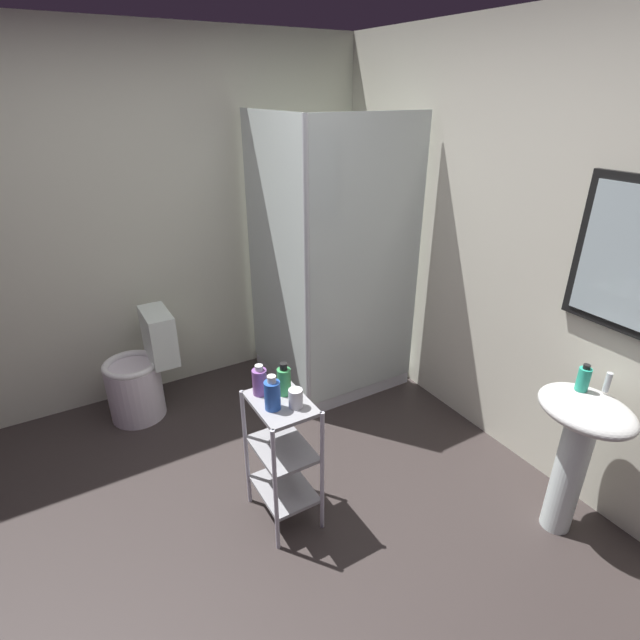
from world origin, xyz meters
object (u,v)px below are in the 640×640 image
(body_wash_bottle_green, at_px, (284,381))
(rinse_cup, at_px, (296,398))
(storage_cart, at_px, (283,451))
(hand_soap_bottle, at_px, (584,379))
(shower_stall, at_px, (326,329))
(pedestal_sink, at_px, (578,438))
(conditioner_bottle_purple, at_px, (260,381))
(shampoo_bottle_blue, at_px, (272,394))
(toilet, at_px, (141,375))

(body_wash_bottle_green, relative_size, rinse_cup, 1.84)
(body_wash_bottle_green, bearing_deg, storage_cart, -42.51)
(storage_cart, distance_m, hand_soap_bottle, 1.51)
(shower_stall, distance_m, pedestal_sink, 1.88)
(body_wash_bottle_green, distance_m, rinse_cup, 0.13)
(hand_soap_bottle, bearing_deg, body_wash_bottle_green, -123.41)
(storage_cart, distance_m, conditioner_bottle_purple, 0.40)
(shower_stall, distance_m, conditioner_bottle_purple, 1.37)
(shampoo_bottle_blue, distance_m, rinse_cup, 0.11)
(pedestal_sink, xyz_separation_m, conditioner_bottle_purple, (-0.92, -1.27, 0.23))
(pedestal_sink, distance_m, shampoo_bottle_blue, 1.50)
(body_wash_bottle_green, xyz_separation_m, shampoo_bottle_blue, (0.08, -0.10, 0.00))
(shower_stall, height_order, body_wash_bottle_green, shower_stall)
(pedestal_sink, distance_m, storage_cart, 1.46)
(toilet, height_order, conditioner_bottle_purple, conditioner_bottle_purple)
(hand_soap_bottle, bearing_deg, pedestal_sink, -24.82)
(pedestal_sink, height_order, conditioner_bottle_purple, conditioner_bottle_purple)
(pedestal_sink, relative_size, storage_cart, 1.09)
(shower_stall, bearing_deg, conditioner_bottle_purple, -45.48)
(pedestal_sink, xyz_separation_m, hand_soap_bottle, (-0.07, 0.03, 0.29))
(pedestal_sink, relative_size, shampoo_bottle_blue, 4.52)
(conditioner_bottle_purple, bearing_deg, rinse_cup, 28.32)
(body_wash_bottle_green, bearing_deg, shampoo_bottle_blue, -51.07)
(storage_cart, xyz_separation_m, body_wash_bottle_green, (-0.05, 0.05, 0.38))
(storage_cart, height_order, conditioner_bottle_purple, conditioner_bottle_purple)
(storage_cart, distance_m, rinse_cup, 0.36)
(toilet, bearing_deg, shower_stall, 77.65)
(body_wash_bottle_green, height_order, conditioner_bottle_purple, body_wash_bottle_green)
(body_wash_bottle_green, bearing_deg, pedestal_sink, 53.69)
(storage_cart, bearing_deg, conditioner_bottle_purple, -154.14)
(conditioner_bottle_purple, bearing_deg, pedestal_sink, 54.14)
(hand_soap_bottle, relative_size, rinse_cup, 1.46)
(shampoo_bottle_blue, bearing_deg, conditioner_bottle_purple, -179.73)
(shower_stall, xyz_separation_m, storage_cart, (1.04, -0.89, -0.03))
(conditioner_bottle_purple, xyz_separation_m, rinse_cup, (0.19, 0.10, -0.03))
(shower_stall, bearing_deg, body_wash_bottle_green, -40.36)
(storage_cart, relative_size, rinse_cup, 7.83)
(toilet, height_order, storage_cart, toilet)
(toilet, distance_m, rinse_cup, 1.56)
(storage_cart, relative_size, shampoo_bottle_blue, 4.13)
(shampoo_bottle_blue, bearing_deg, hand_soap_bottle, 61.49)
(conditioner_bottle_purple, distance_m, rinse_cup, 0.21)
(shower_stall, bearing_deg, storage_cart, -40.47)
(shampoo_bottle_blue, height_order, rinse_cup, shampoo_bottle_blue)
(hand_soap_bottle, height_order, conditioner_bottle_purple, hand_soap_bottle)
(toilet, xyz_separation_m, body_wash_bottle_green, (1.28, 0.48, 0.50))
(shower_stall, relative_size, conditioner_bottle_purple, 12.32)
(body_wash_bottle_green, relative_size, shampoo_bottle_blue, 0.97)
(shower_stall, height_order, conditioner_bottle_purple, shower_stall)
(storage_cart, distance_m, shampoo_bottle_blue, 0.39)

